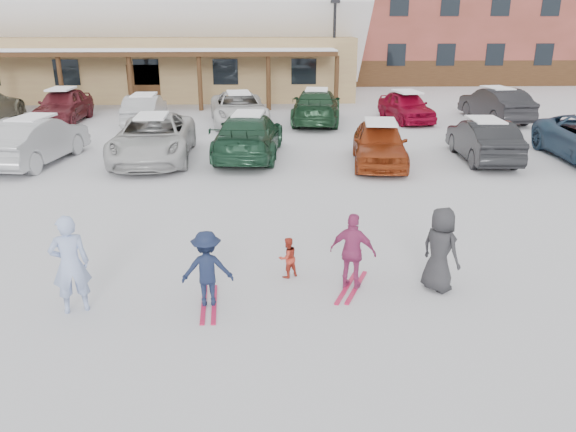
{
  "coord_description": "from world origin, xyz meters",
  "views": [
    {
      "loc": [
        -0.09,
        -9.43,
        4.71
      ],
      "look_at": [
        0.3,
        1.0,
        1.0
      ],
      "focal_mm": 35.0,
      "sensor_mm": 36.0,
      "label": 1
    }
  ],
  "objects_px": {
    "parked_car_4": "(379,143)",
    "parked_car_10": "(239,109)",
    "parked_car_2": "(153,138)",
    "parked_car_13": "(496,104)",
    "day_lodge": "(124,30)",
    "parked_car_12": "(406,106)",
    "child_magenta": "(353,252)",
    "parked_car_11": "(316,106)",
    "lamp_post": "(334,45)",
    "parked_car_9": "(145,110)",
    "adult_skier": "(70,264)",
    "parked_car_1": "(35,141)",
    "bystander_dark": "(440,249)",
    "parked_car_5": "(483,140)",
    "toddler_red": "(288,258)",
    "child_navy": "(207,269)",
    "parked_car_8": "(63,106)",
    "parked_car_3": "(249,135)"
  },
  "relations": [
    {
      "from": "parked_car_4",
      "to": "parked_car_10",
      "type": "relative_size",
      "value": 0.81
    },
    {
      "from": "parked_car_2",
      "to": "parked_car_13",
      "type": "bearing_deg",
      "value": 23.35
    },
    {
      "from": "day_lodge",
      "to": "parked_car_13",
      "type": "distance_m",
      "value": 22.79
    },
    {
      "from": "parked_car_12",
      "to": "child_magenta",
      "type": "bearing_deg",
      "value": -115.42
    },
    {
      "from": "parked_car_12",
      "to": "parked_car_11",
      "type": "bearing_deg",
      "value": 175.42
    },
    {
      "from": "lamp_post",
      "to": "parked_car_9",
      "type": "height_order",
      "value": "lamp_post"
    },
    {
      "from": "parked_car_2",
      "to": "parked_car_11",
      "type": "xyz_separation_m",
      "value": [
        6.23,
        6.92,
        0.01
      ]
    },
    {
      "from": "day_lodge",
      "to": "parked_car_11",
      "type": "bearing_deg",
      "value": -44.93
    },
    {
      "from": "adult_skier",
      "to": "parked_car_13",
      "type": "bearing_deg",
      "value": -149.64
    },
    {
      "from": "parked_car_1",
      "to": "bystander_dark",
      "type": "bearing_deg",
      "value": 146.74
    },
    {
      "from": "parked_car_5",
      "to": "toddler_red",
      "type": "bearing_deg",
      "value": 54.91
    },
    {
      "from": "lamp_post",
      "to": "parked_car_1",
      "type": "relative_size",
      "value": 1.19
    },
    {
      "from": "adult_skier",
      "to": "child_magenta",
      "type": "distance_m",
      "value": 4.85
    },
    {
      "from": "bystander_dark",
      "to": "parked_car_5",
      "type": "xyz_separation_m",
      "value": [
        4.36,
        9.66,
        -0.08
      ]
    },
    {
      "from": "lamp_post",
      "to": "parked_car_4",
      "type": "bearing_deg",
      "value": -90.19
    },
    {
      "from": "child_navy",
      "to": "parked_car_9",
      "type": "bearing_deg",
      "value": -79.03
    },
    {
      "from": "parked_car_9",
      "to": "parked_car_11",
      "type": "distance_m",
      "value": 7.88
    },
    {
      "from": "adult_skier",
      "to": "parked_car_9",
      "type": "distance_m",
      "value": 17.54
    },
    {
      "from": "adult_skier",
      "to": "parked_car_5",
      "type": "xyz_separation_m",
      "value": [
        10.72,
        10.22,
        -0.15
      ]
    },
    {
      "from": "parked_car_2",
      "to": "parked_car_12",
      "type": "distance_m",
      "value": 12.78
    },
    {
      "from": "child_navy",
      "to": "parked_car_4",
      "type": "height_order",
      "value": "parked_car_4"
    },
    {
      "from": "child_magenta",
      "to": "parked_car_9",
      "type": "height_order",
      "value": "child_magenta"
    },
    {
      "from": "adult_skier",
      "to": "child_magenta",
      "type": "relative_size",
      "value": 1.19
    },
    {
      "from": "parked_car_5",
      "to": "parked_car_11",
      "type": "height_order",
      "value": "parked_car_11"
    },
    {
      "from": "bystander_dark",
      "to": "parked_car_2",
      "type": "bearing_deg",
      "value": -0.85
    },
    {
      "from": "parked_car_8",
      "to": "parked_car_12",
      "type": "height_order",
      "value": "parked_car_8"
    },
    {
      "from": "adult_skier",
      "to": "parked_car_2",
      "type": "height_order",
      "value": "adult_skier"
    },
    {
      "from": "parked_car_5",
      "to": "parked_car_4",
      "type": "bearing_deg",
      "value": 10.17
    },
    {
      "from": "child_magenta",
      "to": "parked_car_5",
      "type": "xyz_separation_m",
      "value": [
        5.92,
        9.57,
        -0.02
      ]
    },
    {
      "from": "day_lodge",
      "to": "lamp_post",
      "type": "distance_m",
      "value": 13.59
    },
    {
      "from": "parked_car_1",
      "to": "parked_car_11",
      "type": "xyz_separation_m",
      "value": [
        10.13,
        7.28,
        -0.01
      ]
    },
    {
      "from": "child_magenta",
      "to": "parked_car_1",
      "type": "xyz_separation_m",
      "value": [
        -9.35,
        9.69,
        0.06
      ]
    },
    {
      "from": "lamp_post",
      "to": "parked_car_12",
      "type": "xyz_separation_m",
      "value": [
        2.8,
        -6.07,
        -2.52
      ]
    },
    {
      "from": "child_magenta",
      "to": "parked_car_2",
      "type": "height_order",
      "value": "parked_car_2"
    },
    {
      "from": "adult_skier",
      "to": "parked_car_5",
      "type": "relative_size",
      "value": 0.4
    },
    {
      "from": "parked_car_5",
      "to": "parked_car_3",
      "type": "bearing_deg",
      "value": -2.65
    },
    {
      "from": "toddler_red",
      "to": "parked_car_5",
      "type": "relative_size",
      "value": 0.19
    },
    {
      "from": "child_magenta",
      "to": "parked_car_13",
      "type": "relative_size",
      "value": 0.31
    },
    {
      "from": "parked_car_2",
      "to": "parked_car_12",
      "type": "height_order",
      "value": "parked_car_2"
    },
    {
      "from": "toddler_red",
      "to": "parked_car_4",
      "type": "relative_size",
      "value": 0.19
    },
    {
      "from": "parked_car_1",
      "to": "parked_car_4",
      "type": "bearing_deg",
      "value": -174.31
    },
    {
      "from": "bystander_dark",
      "to": "parked_car_12",
      "type": "bearing_deg",
      "value": -46.93
    },
    {
      "from": "bystander_dark",
      "to": "parked_car_2",
      "type": "height_order",
      "value": "bystander_dark"
    },
    {
      "from": "child_navy",
      "to": "parked_car_12",
      "type": "height_order",
      "value": "parked_car_12"
    },
    {
      "from": "child_magenta",
      "to": "parked_car_13",
      "type": "bearing_deg",
      "value": -95.81
    },
    {
      "from": "parked_car_1",
      "to": "parked_car_9",
      "type": "distance_m",
      "value": 7.39
    },
    {
      "from": "parked_car_4",
      "to": "parked_car_11",
      "type": "distance_m",
      "value": 8.0
    },
    {
      "from": "parked_car_1",
      "to": "parked_car_9",
      "type": "xyz_separation_m",
      "value": [
        2.26,
        7.04,
        -0.09
      ]
    },
    {
      "from": "parked_car_5",
      "to": "parked_car_13",
      "type": "relative_size",
      "value": 0.91
    },
    {
      "from": "lamp_post",
      "to": "adult_skier",
      "type": "distance_m",
      "value": 25.16
    }
  ]
}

